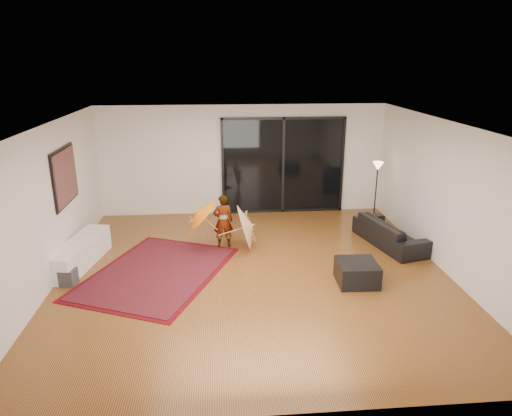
{
  "coord_description": "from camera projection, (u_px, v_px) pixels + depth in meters",
  "views": [
    {
      "loc": [
        -0.61,
        -7.53,
        3.76
      ],
      "look_at": [
        0.07,
        0.49,
        1.1
      ],
      "focal_mm": 32.0,
      "sensor_mm": 36.0,
      "label": 1
    }
  ],
  "objects": [
    {
      "name": "wall_front",
      "position": [
        282.0,
        308.0,
        4.62
      ],
      "size": [
        7.0,
        0.0,
        7.0
      ],
      "primitive_type": "plane",
      "rotation": [
        -1.57,
        0.0,
        0.0
      ],
      "color": "silver",
      "rests_on": "floor"
    },
    {
      "name": "floor_lamp",
      "position": [
        377.0,
        175.0,
        10.67
      ],
      "size": [
        0.25,
        0.25,
        1.45
      ],
      "color": "black",
      "rests_on": "floor"
    },
    {
      "name": "child",
      "position": [
        223.0,
        221.0,
        9.37
      ],
      "size": [
        0.44,
        0.31,
        1.13
      ],
      "primitive_type": "imported",
      "rotation": [
        0.0,
        0.0,
        3.24
      ],
      "color": "#999999",
      "rests_on": "floor"
    },
    {
      "name": "speaker",
      "position": [
        68.0,
        277.0,
        7.89
      ],
      "size": [
        0.29,
        0.29,
        0.29
      ],
      "primitive_type": "cube",
      "rotation": [
        0.0,
        0.0,
        -0.16
      ],
      "color": "#424244",
      "rests_on": "floor"
    },
    {
      "name": "sliding_door",
      "position": [
        283.0,
        166.0,
        11.34
      ],
      "size": [
        3.06,
        0.07,
        2.4
      ],
      "color": "black",
      "rests_on": "wall_back"
    },
    {
      "name": "wall_right",
      "position": [
        448.0,
        198.0,
        8.21
      ],
      "size": [
        0.0,
        7.0,
        7.0
      ],
      "primitive_type": "plane",
      "rotation": [
        1.57,
        0.0,
        -1.57
      ],
      "color": "silver",
      "rests_on": "floor"
    },
    {
      "name": "wall_back",
      "position": [
        243.0,
        160.0,
        11.24
      ],
      "size": [
        7.0,
        0.0,
        7.0
      ],
      "primitive_type": "plane",
      "rotation": [
        1.57,
        0.0,
        0.0
      ],
      "color": "silver",
      "rests_on": "floor"
    },
    {
      "name": "wall_left",
      "position": [
        47.0,
        209.0,
        7.65
      ],
      "size": [
        0.0,
        7.0,
        7.0
      ],
      "primitive_type": "plane",
      "rotation": [
        1.57,
        0.0,
        1.57
      ],
      "color": "silver",
      "rests_on": "floor"
    },
    {
      "name": "ceiling",
      "position": [
        254.0,
        125.0,
        7.51
      ],
      "size": [
        7.0,
        7.0,
        0.0
      ],
      "primitive_type": "plane",
      "rotation": [
        3.14,
        0.0,
        0.0
      ],
      "color": "white",
      "rests_on": "wall_back"
    },
    {
      "name": "persian_rug",
      "position": [
        157.0,
        272.0,
        8.37
      ],
      "size": [
        3.11,
        3.56,
        0.02
      ],
      "rotation": [
        0.0,
        0.0,
        -0.4
      ],
      "color": "#54070F",
      "rests_on": "floor"
    },
    {
      "name": "ottoman",
      "position": [
        357.0,
        273.0,
        7.95
      ],
      "size": [
        0.7,
        0.7,
        0.39
      ],
      "primitive_type": "cube",
      "rotation": [
        0.0,
        0.0,
        -0.03
      ],
      "color": "black",
      "rests_on": "floor"
    },
    {
      "name": "parasol_white",
      "position": [
        253.0,
        225.0,
        9.29
      ],
      "size": [
        0.54,
        0.96,
        0.98
      ],
      "rotation": [
        0.0,
        1.29,
        0.0
      ],
      "color": "white",
      "rests_on": "floor"
    },
    {
      "name": "media_console",
      "position": [
        80.0,
        253.0,
        8.61
      ],
      "size": [
        0.77,
        1.84,
        0.5
      ],
      "primitive_type": "cube",
      "rotation": [
        0.0,
        0.0,
        -0.18
      ],
      "color": "white",
      "rests_on": "floor"
    },
    {
      "name": "sofa",
      "position": [
        390.0,
        232.0,
        9.56
      ],
      "size": [
        1.15,
        1.96,
        0.54
      ],
      "primitive_type": "imported",
      "rotation": [
        0.0,
        0.0,
        1.82
      ],
      "color": "black",
      "rests_on": "floor"
    },
    {
      "name": "painting",
      "position": [
        65.0,
        176.0,
        8.5
      ],
      "size": [
        0.04,
        1.28,
        1.08
      ],
      "color": "black",
      "rests_on": "wall_left"
    },
    {
      "name": "floor",
      "position": [
        254.0,
        273.0,
        8.35
      ],
      "size": [
        7.0,
        7.0,
        0.0
      ],
      "primitive_type": "plane",
      "color": "brown",
      "rests_on": "ground"
    },
    {
      "name": "parasol_orange",
      "position": [
        196.0,
        215.0,
        9.22
      ],
      "size": [
        0.66,
        0.77,
        0.85
      ],
      "rotation": [
        0.0,
        -0.79,
        0.0
      ],
      "color": "orange",
      "rests_on": "child"
    }
  ]
}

